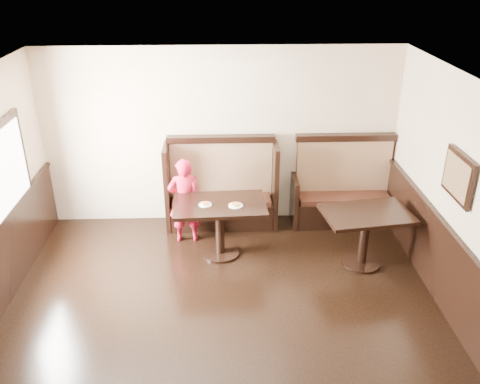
{
  "coord_description": "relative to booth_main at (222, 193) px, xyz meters",
  "views": [
    {
      "loc": [
        0.01,
        -3.99,
        4.04
      ],
      "look_at": [
        0.26,
        2.35,
        1.0
      ],
      "focal_mm": 38.0,
      "sensor_mm": 36.0,
      "label": 1
    }
  ],
  "objects": [
    {
      "name": "ground",
      "position": [
        0.0,
        -3.3,
        -0.53
      ],
      "size": [
        7.0,
        7.0,
        0.0
      ],
      "primitive_type": "plane",
      "color": "black",
      "rests_on": "ground"
    },
    {
      "name": "room_shell",
      "position": [
        -0.3,
        -3.01,
        0.14
      ],
      "size": [
        7.0,
        7.0,
        7.0
      ],
      "color": "beige",
      "rests_on": "ground"
    },
    {
      "name": "booth_main",
      "position": [
        0.0,
        0.0,
        0.0
      ],
      "size": [
        1.75,
        0.72,
        1.45
      ],
      "color": "black",
      "rests_on": "ground"
    },
    {
      "name": "booth_neighbor",
      "position": [
        1.95,
        -0.0,
        -0.05
      ],
      "size": [
        1.65,
        0.72,
        1.45
      ],
      "color": "black",
      "rests_on": "ground"
    },
    {
      "name": "table_main",
      "position": [
        -0.03,
        -0.93,
        0.11
      ],
      "size": [
        1.33,
        0.86,
        0.83
      ],
      "rotation": [
        0.0,
        0.0,
        0.04
      ],
      "color": "black",
      "rests_on": "ground"
    },
    {
      "name": "table_neighbor",
      "position": [
        1.97,
        -1.27,
        0.08
      ],
      "size": [
        1.27,
        0.93,
        0.82
      ],
      "rotation": [
        0.0,
        0.0,
        0.14
      ],
      "color": "black",
      "rests_on": "ground"
    },
    {
      "name": "child",
      "position": [
        -0.55,
        -0.52,
        0.14
      ],
      "size": [
        0.51,
        0.35,
        1.34
      ],
      "primitive_type": "imported",
      "rotation": [
        0.0,
        0.0,
        3.21
      ],
      "color": "red",
      "rests_on": "ground"
    },
    {
      "name": "pizza_plate_left",
      "position": [
        -0.23,
        -0.98,
        0.31
      ],
      "size": [
        0.18,
        0.18,
        0.03
      ],
      "color": "white",
      "rests_on": "table_main"
    },
    {
      "name": "pizza_plate_right",
      "position": [
        0.19,
        -1.02,
        0.31
      ],
      "size": [
        0.2,
        0.2,
        0.04
      ],
      "color": "white",
      "rests_on": "table_main"
    }
  ]
}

